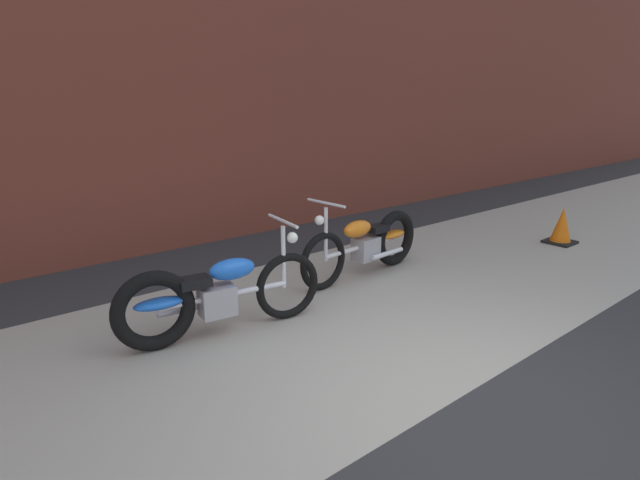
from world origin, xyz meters
The scene contains 6 objects.
ground_plane centered at (0.00, 0.00, 0.00)m, with size 80.00×80.00×0.00m, color #2D2D30.
sidewalk_slab centered at (0.00, 1.75, 0.00)m, with size 36.00×3.50×0.01m, color #9E998E.
brick_building_wall centered at (0.00, 5.20, 3.10)m, with size 36.00×0.50×6.20m, color brown.
motorcycle_blue centered at (-0.95, 2.09, 0.40)m, with size 2.00×0.65×1.03m.
motorcycle_orange centered at (1.44, 2.39, 0.40)m, with size 2.01×0.58×1.03m.
traffic_cone centered at (4.62, 1.51, 0.25)m, with size 0.40×0.40×0.55m.
Camera 1 is at (-2.95, -1.90, 2.16)m, focal length 28.79 mm.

